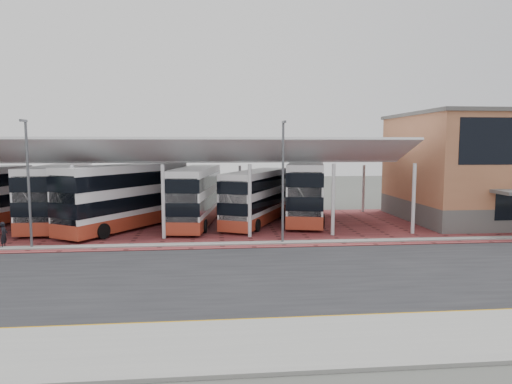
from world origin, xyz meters
TOP-DOWN VIEW (x-y plane):
  - ground at (0.00, 0.00)m, footprint 140.00×140.00m
  - road at (0.00, -1.00)m, footprint 120.00×14.00m
  - forecourt at (2.00, 13.00)m, footprint 72.00×16.00m
  - sidewalk at (0.00, -9.00)m, footprint 120.00×4.00m
  - north_kerb at (0.00, 6.20)m, footprint 120.00×0.80m
  - yellow_line_near at (0.00, -7.00)m, footprint 120.00×0.12m
  - yellow_line_far at (0.00, -6.70)m, footprint 120.00×0.12m
  - canopy at (-6.00, 13.94)m, footprint 37.00×11.63m
  - terminal at (23.00, 13.92)m, footprint 18.40×14.40m
  - lamp_west at (-14.00, 6.27)m, footprint 0.16×0.90m
  - lamp_east at (2.00, 6.27)m, footprint 0.16×0.90m
  - bus_1 at (-15.01, 14.78)m, footprint 3.03×11.75m
  - bus_2 at (-9.22, 12.65)m, footprint 8.88×11.61m
  - bus_3 at (-3.95, 13.85)m, footprint 4.22×11.53m
  - bus_4 at (1.02, 13.84)m, footprint 6.66×10.64m
  - bus_5 at (5.45, 15.30)m, footprint 5.44×12.45m
  - pedestrian at (-15.73, 6.52)m, footprint 0.41×0.61m

SIDE VIEW (x-z plane):
  - ground at x=0.00m, z-range 0.00..0.00m
  - road at x=0.00m, z-range 0.00..0.02m
  - yellow_line_near at x=0.00m, z-range 0.02..0.03m
  - yellow_line_far at x=0.00m, z-range 0.02..0.03m
  - forecourt at x=2.00m, z-range 0.00..0.06m
  - sidewalk at x=0.00m, z-range 0.00..0.14m
  - north_kerb at x=0.00m, z-range 0.00..0.14m
  - pedestrian at x=-15.73m, z-range 0.06..1.71m
  - bus_4 at x=1.02m, z-range 0.05..4.41m
  - bus_3 at x=-3.95m, z-range 0.05..4.69m
  - bus_1 at x=-15.01m, z-range 0.04..4.88m
  - bus_2 at x=-9.22m, z-range 0.04..5.01m
  - bus_5 at x=5.45m, z-range 0.04..5.04m
  - lamp_west at x=-14.00m, z-range 0.32..8.40m
  - lamp_east at x=2.00m, z-range 0.32..8.40m
  - terminal at x=23.00m, z-range 0.03..9.28m
  - canopy at x=-6.00m, z-range 2.26..9.33m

